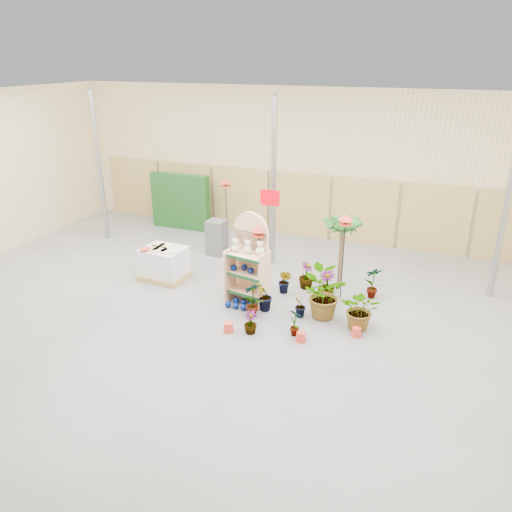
# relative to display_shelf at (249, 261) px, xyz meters

# --- Properties ---
(room) EXTENTS (15.20, 12.10, 4.70)m
(room) POSITION_rel_display_shelf_xyz_m (-0.25, -0.31, 1.25)
(room) COLOR #5E5E5E
(room) RESTS_ON ground
(display_shelf) EXTENTS (0.97, 0.71, 2.12)m
(display_shelf) POSITION_rel_display_shelf_xyz_m (0.00, 0.00, 0.00)
(display_shelf) COLOR #DBAA81
(display_shelf) RESTS_ON ground
(teddy_bears) EXTENTS (0.78, 0.20, 0.32)m
(teddy_bears) POSITION_rel_display_shelf_xyz_m (0.02, -0.10, 0.37)
(teddy_bears) COLOR silver
(teddy_bears) RESTS_ON display_shelf
(gazing_balls_shelf) EXTENTS (0.78, 0.27, 0.15)m
(gazing_balls_shelf) POSITION_rel_display_shelf_xyz_m (-0.00, -0.12, -0.13)
(gazing_balls_shelf) COLOR #051556
(gazing_balls_shelf) RESTS_ON display_shelf
(gazing_balls_floor) EXTENTS (0.63, 0.39, 0.15)m
(gazing_balls_floor) POSITION_rel_display_shelf_xyz_m (-0.07, -0.43, -0.89)
(gazing_balls_floor) COLOR #051556
(gazing_balls_floor) RESTS_ON ground
(pallet_stack) EXTENTS (1.20, 1.02, 0.85)m
(pallet_stack) POSITION_rel_display_shelf_xyz_m (-2.48, 0.32, -0.56)
(pallet_stack) COLOR olive
(pallet_stack) RESTS_ON ground
(charcoal_planters) EXTENTS (0.50, 0.50, 1.00)m
(charcoal_planters) POSITION_rel_display_shelf_xyz_m (-1.96, 2.33, -0.47)
(charcoal_planters) COLOR #3A3A3A
(charcoal_planters) RESTS_ON ground
(trellis_stock) EXTENTS (2.00, 0.30, 1.80)m
(trellis_stock) POSITION_rel_display_shelf_xyz_m (-4.05, 3.98, -0.07)
(trellis_stock) COLOR #154016
(trellis_stock) RESTS_ON ground
(offer_sign) EXTENTS (0.50, 0.08, 2.20)m
(offer_sign) POSITION_rel_display_shelf_xyz_m (-0.15, 1.76, 0.60)
(offer_sign) COLOR gray
(offer_sign) RESTS_ON ground
(bird_table_front) EXTENTS (0.34, 0.34, 1.86)m
(bird_table_front) POSITION_rel_display_shelf_xyz_m (0.22, 0.03, 0.76)
(bird_table_front) COLOR black
(bird_table_front) RESTS_ON ground
(bird_table_right) EXTENTS (0.34, 0.34, 2.07)m
(bird_table_right) POSITION_rel_display_shelf_xyz_m (1.96, 0.86, 0.96)
(bird_table_right) COLOR black
(bird_table_right) RESTS_ON ground
(bird_table_back) EXTENTS (0.34, 0.34, 1.88)m
(bird_table_back) POSITION_rel_display_shelf_xyz_m (-2.28, 3.68, 0.78)
(bird_table_back) COLOR black
(bird_table_back) RESTS_ON ground
(palm) EXTENTS (0.70, 0.70, 1.85)m
(palm) POSITION_rel_display_shelf_xyz_m (1.77, 1.52, 0.62)
(palm) COLOR brown
(palm) RESTS_ON ground
(potted_plant_0) EXTENTS (0.53, 0.54, 0.86)m
(potted_plant_0) POSITION_rel_display_shelf_xyz_m (0.37, -0.72, -0.54)
(potted_plant_0) COLOR #1C571C
(potted_plant_0) RESTS_ON ground
(potted_plant_1) EXTENTS (0.45, 0.49, 0.72)m
(potted_plant_1) POSITION_rel_display_shelf_xyz_m (0.50, -0.40, -0.61)
(potted_plant_1) COLOR #1C571C
(potted_plant_1) RESTS_ON ground
(potted_plant_2) EXTENTS (1.19, 1.10, 1.09)m
(potted_plant_2) POSITION_rel_display_shelf_xyz_m (1.76, -0.20, -0.42)
(potted_plant_2) COLOR #1C571C
(potted_plant_2) RESTS_ON ground
(potted_plant_3) EXTENTS (0.51, 0.51, 0.72)m
(potted_plant_3) POSITION_rel_display_shelf_xyz_m (1.65, 0.69, -0.61)
(potted_plant_3) COLOR #1C571C
(potted_plant_3) RESTS_ON ground
(potted_plant_4) EXTENTS (0.51, 0.46, 0.81)m
(potted_plant_4) POSITION_rel_display_shelf_xyz_m (2.65, 1.16, -0.56)
(potted_plant_4) COLOR #1C571C
(potted_plant_4) RESTS_ON ground
(potted_plant_5) EXTENTS (0.41, 0.37, 0.62)m
(potted_plant_5) POSITION_rel_display_shelf_xyz_m (0.66, 0.62, -0.66)
(potted_plant_5) COLOR #1C571C
(potted_plant_5) RESTS_ON ground
(potted_plant_7) EXTENTS (0.30, 0.30, 0.49)m
(potted_plant_7) POSITION_rel_display_shelf_xyz_m (0.59, -1.39, -0.72)
(potted_plant_7) COLOR #1C571C
(potted_plant_7) RESTS_ON ground
(potted_plant_8) EXTENTS (0.39, 0.34, 0.62)m
(potted_plant_8) POSITION_rel_display_shelf_xyz_m (1.47, -1.15, -0.66)
(potted_plant_8) COLOR #1C571C
(potted_plant_8) RESTS_ON ground
(potted_plant_9) EXTENTS (0.29, 0.34, 0.54)m
(potted_plant_9) POSITION_rel_display_shelf_xyz_m (1.33, -0.39, -0.70)
(potted_plant_9) COLOR #1C571C
(potted_plant_9) RESTS_ON ground
(potted_plant_10) EXTENTS (0.87, 0.77, 0.90)m
(potted_plant_10) POSITION_rel_display_shelf_xyz_m (2.65, -0.38, -0.52)
(potted_plant_10) COLOR #1C571C
(potted_plant_10) RESTS_ON ground
(potted_plant_11) EXTENTS (0.39, 0.39, 0.67)m
(potted_plant_11) POSITION_rel_display_shelf_xyz_m (1.05, 1.09, -0.63)
(potted_plant_11) COLOR #1C571C
(potted_plant_11) RESTS_ON ground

